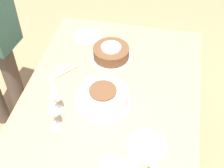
{
  "coord_description": "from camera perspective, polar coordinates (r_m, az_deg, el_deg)",
  "views": [
    {
      "loc": [
        1.16,
        0.24,
        2.05
      ],
      "look_at": [
        0.0,
        0.0,
        0.82
      ],
      "focal_mm": 50.0,
      "sensor_mm": 36.0,
      "label": 1
    }
  ],
  "objects": [
    {
      "name": "wine_glass_far",
      "position": [
        1.56,
        -10.63,
        -1.05
      ],
      "size": [
        0.07,
        0.07,
        0.24
      ],
      "color": "silver",
      "rests_on": "dining_table"
    },
    {
      "name": "dessert_plate_right",
      "position": [
        1.53,
        6.34,
        -11.15
      ],
      "size": [
        0.2,
        0.2,
        0.01
      ],
      "color": "beige",
      "rests_on": "dining_table"
    },
    {
      "name": "ground_plane",
      "position": [
        2.37,
        -0.0,
        -13.91
      ],
      "size": [
        12.0,
        12.0,
        0.0
      ],
      "primitive_type": "plane",
      "color": "#A87F56"
    },
    {
      "name": "wine_glass_near",
      "position": [
        1.48,
        -11.02,
        -3.8
      ],
      "size": [
        0.06,
        0.06,
        0.24
      ],
      "color": "silver",
      "rests_on": "dining_table"
    },
    {
      "name": "wine_glass_extra",
      "position": [
        1.34,
        7.81,
        -13.74
      ],
      "size": [
        0.07,
        0.07,
        0.19
      ],
      "color": "silver",
      "rests_on": "dining_table"
    },
    {
      "name": "cake_center_white",
      "position": [
        1.66,
        -1.64,
        -2.3
      ],
      "size": [
        0.3,
        0.3,
        0.09
      ],
      "color": "white",
      "rests_on": "dining_table"
    },
    {
      "name": "dessert_plate_left",
      "position": [
        2.11,
        -4.49,
        8.73
      ],
      "size": [
        0.19,
        0.19,
        0.01
      ],
      "color": "beige",
      "rests_on": "dining_table"
    },
    {
      "name": "cake_front_chocolate",
      "position": [
        1.92,
        -0.16,
        5.74
      ],
      "size": [
        0.26,
        0.26,
        0.09
      ],
      "color": "white",
      "rests_on": "dining_table"
    },
    {
      "name": "dining_table",
      "position": [
        1.84,
        -0.0,
        -3.77
      ],
      "size": [
        1.27,
        0.97,
        0.77
      ],
      "color": "tan",
      "rests_on": "ground_plane"
    },
    {
      "name": "fork_pile",
      "position": [
        1.87,
        -9.31,
        2.24
      ],
      "size": [
        0.18,
        0.14,
        0.01
      ],
      "color": "silver",
      "rests_on": "dining_table"
    }
  ]
}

